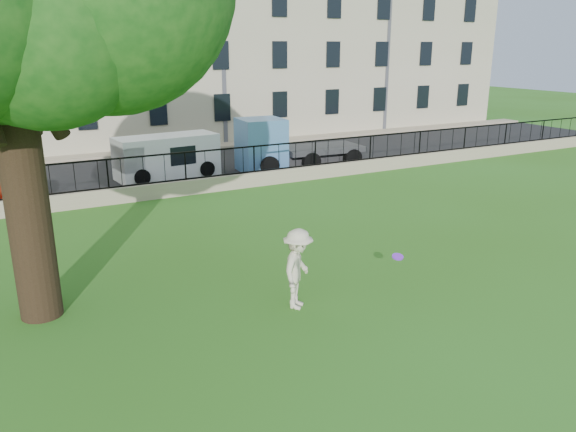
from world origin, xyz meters
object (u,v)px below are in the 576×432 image
white_van (167,156)px  blue_truck (299,142)px  frisbee (398,257)px  man (298,269)px

white_van → blue_truck: size_ratio=0.76×
frisbee → blue_truck: bearing=69.6°
blue_truck → frisbee: bearing=-106.2°
blue_truck → man: bearing=-115.2°
white_van → blue_truck: bearing=-15.2°
man → white_van: 14.43m
white_van → frisbee: bearing=-92.1°
man → blue_truck: blue_truck is taller
frisbee → white_van: bearing=94.0°
frisbee → blue_truck: (5.20, 14.01, 0.22)m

